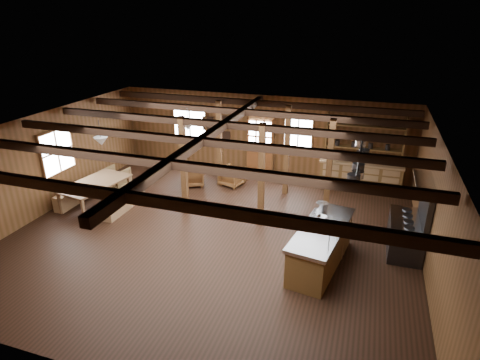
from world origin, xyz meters
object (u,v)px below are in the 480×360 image
object	(u,v)px
commercial_range	(409,229)
dining_table	(97,194)
kitchen_island	(321,246)
armchair_c	(116,177)
armchair_b	(232,176)
armchair_a	(192,175)

from	to	relation	value
commercial_range	dining_table	world-z (taller)	commercial_range
kitchen_island	armchair_c	world-z (taller)	kitchen_island
kitchen_island	dining_table	world-z (taller)	kitchen_island
commercial_range	armchair_b	bearing A→B (deg)	154.38
armchair_a	armchair_b	bearing A→B (deg)	172.24
armchair_a	armchair_b	distance (m)	1.32
kitchen_island	armchair_a	size ratio (longest dim) A/B	3.52
armchair_a	commercial_range	bearing A→B (deg)	136.51
dining_table	armchair_c	world-z (taller)	dining_table
dining_table	armchair_b	distance (m)	4.24
kitchen_island	armchair_c	bearing A→B (deg)	170.68
dining_table	armchair_a	xyz separation A→B (m)	(2.04, 2.26, -0.02)
kitchen_island	commercial_range	distance (m)	2.21
kitchen_island	dining_table	size ratio (longest dim) A/B	1.29
dining_table	armchair_c	bearing A→B (deg)	20.17
armchair_b	armchair_c	size ratio (longest dim) A/B	0.96
kitchen_island	armchair_b	world-z (taller)	kitchen_island
commercial_range	armchair_a	distance (m)	6.85
kitchen_island	armchair_a	xyz separation A→B (m)	(-4.64, 3.27, -0.14)
kitchen_island	dining_table	bearing A→B (deg)	-179.24
dining_table	commercial_range	bearing A→B (deg)	-79.64
armchair_a	armchair_b	size ratio (longest dim) A/B	1.07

